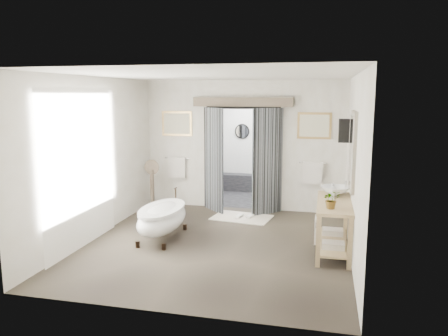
{
  "coord_description": "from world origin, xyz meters",
  "views": [
    {
      "loc": [
        1.79,
        -7.08,
        2.58
      ],
      "look_at": [
        0.0,
        0.6,
        1.25
      ],
      "focal_mm": 35.0,
      "sensor_mm": 36.0,
      "label": 1
    }
  ],
  "objects_px": {
    "rug": "(242,217)",
    "basin": "(335,191)",
    "vanity": "(332,222)",
    "clawfoot_tub": "(162,218)"
  },
  "relations": [
    {
      "from": "basin",
      "to": "clawfoot_tub",
      "type": "bearing_deg",
      "value": 167.76
    },
    {
      "from": "clawfoot_tub",
      "to": "vanity",
      "type": "xyz_separation_m",
      "value": [
        2.98,
        0.0,
        0.12
      ]
    },
    {
      "from": "vanity",
      "to": "clawfoot_tub",
      "type": "bearing_deg",
      "value": -179.93
    },
    {
      "from": "vanity",
      "to": "basin",
      "type": "xyz_separation_m",
      "value": [
        0.03,
        0.44,
        0.43
      ]
    },
    {
      "from": "clawfoot_tub",
      "to": "rug",
      "type": "bearing_deg",
      "value": 54.78
    },
    {
      "from": "clawfoot_tub",
      "to": "rug",
      "type": "relative_size",
      "value": 1.34
    },
    {
      "from": "basin",
      "to": "rug",
      "type": "bearing_deg",
      "value": 126.77
    },
    {
      "from": "vanity",
      "to": "rug",
      "type": "bearing_deg",
      "value": 138.27
    },
    {
      "from": "clawfoot_tub",
      "to": "vanity",
      "type": "distance_m",
      "value": 2.98
    },
    {
      "from": "rug",
      "to": "basin",
      "type": "height_order",
      "value": "basin"
    }
  ]
}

